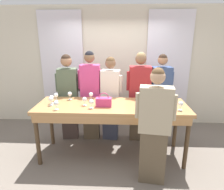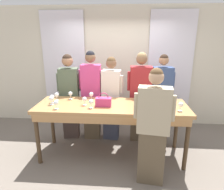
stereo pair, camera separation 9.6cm
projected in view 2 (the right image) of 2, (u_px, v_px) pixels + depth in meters
ground_plane at (112, 154)px, 3.75m from camera, size 18.00×18.00×0.00m
wall_back at (116, 67)px, 4.81m from camera, size 12.00×0.06×2.80m
curtain_panel_left at (65, 69)px, 4.85m from camera, size 1.02×0.03×2.69m
curtain_panel_right at (170, 71)px, 4.67m from camera, size 1.02×0.03×2.69m
tasting_bar at (112, 110)px, 3.47m from camera, size 2.61×0.84×0.99m
wine_bottle at (171, 101)px, 3.26m from camera, size 0.08×0.08×0.34m
handbag at (103, 102)px, 3.37m from camera, size 0.26×0.13×0.24m
wine_glass_front_left at (91, 102)px, 3.28m from camera, size 0.08×0.08×0.15m
wine_glass_front_mid at (91, 94)px, 3.69m from camera, size 0.08×0.08×0.15m
wine_glass_front_right at (84, 99)px, 3.41m from camera, size 0.08×0.08×0.15m
wine_glass_center_left at (51, 99)px, 3.44m from camera, size 0.08×0.08×0.15m
wine_glass_center_mid at (181, 105)px, 3.15m from camera, size 0.08×0.08×0.15m
wine_glass_center_right at (56, 103)px, 3.24m from camera, size 0.08×0.08×0.15m
wine_glass_back_left at (70, 94)px, 3.73m from camera, size 0.08×0.08×0.15m
wine_glass_back_mid at (57, 95)px, 3.66m from camera, size 0.08×0.08×0.15m
wine_glass_back_right at (52, 97)px, 3.53m from camera, size 0.08×0.08×0.15m
guest_olive_jacket at (70, 96)px, 4.15m from camera, size 0.49×0.28×1.79m
guest_pink_top at (91, 95)px, 4.11m from camera, size 0.50×0.23×1.86m
guest_cream_sweater at (111, 98)px, 4.09m from camera, size 0.49×0.28×1.75m
guest_striped_shirt at (140, 97)px, 4.04m from camera, size 0.54×0.24×1.84m
guest_navy_coat at (161, 98)px, 4.02m from camera, size 0.50×0.26×1.81m
host_pouring at (153, 128)px, 2.81m from camera, size 0.57×0.26×1.75m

